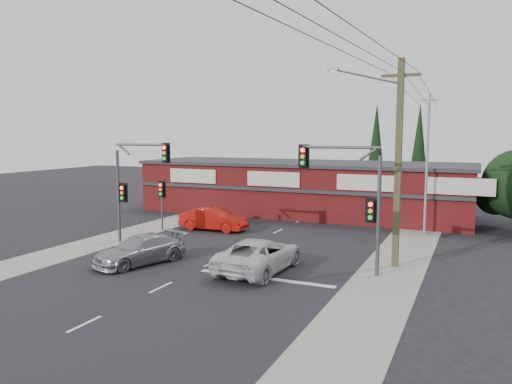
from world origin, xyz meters
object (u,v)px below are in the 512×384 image
at_px(silver_suv, 140,250).
at_px(utility_pole, 395,156).
at_px(shop_building, 303,187).
at_px(red_sedan, 214,219).
at_px(white_suv, 259,255).

xyz_separation_m(silver_suv, utility_pole, (11.59, 4.64, 4.69)).
height_order(shop_building, utility_pole, utility_pole).
bearing_deg(red_sedan, white_suv, -141.43).
bearing_deg(utility_pole, silver_suv, -158.20).
bearing_deg(silver_suv, utility_pole, 40.26).
height_order(white_suv, red_sedan, white_suv).
distance_m(white_suv, red_sedan, 10.51).
bearing_deg(utility_pole, white_suv, -148.58).
distance_m(silver_suv, utility_pole, 13.34).
xyz_separation_m(white_suv, red_sedan, (-6.86, 7.96, -0.02)).
relative_size(white_suv, red_sedan, 1.22).
bearing_deg(utility_pole, red_sedan, 160.06).
relative_size(red_sedan, shop_building, 0.17).
xyz_separation_m(white_suv, silver_suv, (-5.97, -1.20, -0.07)).
height_order(red_sedan, utility_pole, utility_pole).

